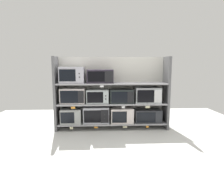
{
  "coord_description": "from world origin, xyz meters",
  "views": [
    {
      "loc": [
        -0.23,
        -4.42,
        1.35
      ],
      "look_at": [
        0.0,
        0.0,
        0.66
      ],
      "focal_mm": 33.83,
      "sensor_mm": 36.0,
      "label": 1
    }
  ],
  "objects": [
    {
      "name": "microwave_9",
      "position": [
        -0.25,
        -0.0,
        1.12
      ],
      "size": [
        0.54,
        0.36,
        0.28
      ],
      "color": "#322B39",
      "rests_on": "shelf_2"
    },
    {
      "name": "upright_right",
      "position": [
        1.17,
        0.0,
        0.76
      ],
      "size": [
        0.05,
        0.44,
        1.53
      ],
      "primitive_type": "cube",
      "color": "#5B5B5E",
      "rests_on": "ground"
    },
    {
      "name": "microwave_0",
      "position": [
        -0.86,
        -0.0,
        0.29
      ],
      "size": [
        0.43,
        0.41,
        0.31
      ],
      "color": "#A2A6A3",
      "rests_on": "shelf_0"
    },
    {
      "name": "microwave_4",
      "position": [
        -0.82,
        -0.0,
        0.72
      ],
      "size": [
        0.51,
        0.37,
        0.31
      ],
      "color": "silver",
      "rests_on": "shelf_1"
    },
    {
      "name": "price_tag_2",
      "position": [
        0.26,
        -0.22,
        0.09
      ],
      "size": [
        0.09,
        0.0,
        0.03
      ],
      "primitive_type": "cube",
      "color": "beige"
    },
    {
      "name": "microwave_8",
      "position": [
        -0.82,
        -0.0,
        1.15
      ],
      "size": [
        0.5,
        0.4,
        0.33
      ],
      "color": "#B8B6C3",
      "rests_on": "shelf_2"
    },
    {
      "name": "microwave_6",
      "position": [
        0.2,
        -0.0,
        0.7
      ],
      "size": [
        0.49,
        0.36,
        0.28
      ],
      "color": "#283030",
      "rests_on": "shelf_1"
    },
    {
      "name": "microwave_2",
      "position": [
        0.21,
        -0.0,
        0.29
      ],
      "size": [
        0.47,
        0.42,
        0.31
      ],
      "color": "silver",
      "rests_on": "shelf_0"
    },
    {
      "name": "shelf_2",
      "position": [
        0.0,
        0.0,
        0.97
      ],
      "size": [
        2.27,
        0.44,
        0.03
      ],
      "primitive_type": "cube",
      "color": "#99999E"
    },
    {
      "name": "price_tag_6",
      "position": [
        0.72,
        -0.22,
        0.5
      ],
      "size": [
        0.09,
        0.0,
        0.05
      ],
      "primitive_type": "cube",
      "color": "beige"
    },
    {
      "name": "price_tag_5",
      "position": [
        0.22,
        -0.22,
        0.5
      ],
      "size": [
        0.07,
        0.0,
        0.05
      ],
      "primitive_type": "cube",
      "color": "white"
    },
    {
      "name": "shelf_0",
      "position": [
        0.0,
        0.0,
        0.12
      ],
      "size": [
        2.27,
        0.44,
        0.03
      ],
      "primitive_type": "cube",
      "color": "#99999E",
      "rests_on": "ground"
    },
    {
      "name": "microwave_1",
      "position": [
        -0.34,
        -0.0,
        0.31
      ],
      "size": [
        0.54,
        0.38,
        0.34
      ],
      "color": "#B1B3BD",
      "rests_on": "shelf_0"
    },
    {
      "name": "microwave_3",
      "position": [
        0.77,
        -0.0,
        0.27
      ],
      "size": [
        0.57,
        0.36,
        0.27
      ],
      "color": "#2A2C31",
      "rests_on": "shelf_0"
    },
    {
      "name": "upright_left",
      "position": [
        -1.17,
        0.0,
        0.76
      ],
      "size": [
        0.05,
        0.44,
        1.53
      ],
      "primitive_type": "cube",
      "color": "#5B5B5E",
      "rests_on": "ground"
    },
    {
      "name": "microwave_7",
      "position": [
        0.75,
        -0.0,
        0.72
      ],
      "size": [
        0.53,
        0.43,
        0.32
      ],
      "color": "#9CA1A4",
      "rests_on": "shelf_1"
    },
    {
      "name": "price_tag_4",
      "position": [
        -0.8,
        -0.22,
        0.5
      ],
      "size": [
        0.08,
        0.0,
        0.05
      ],
      "primitive_type": "cube",
      "color": "orange"
    },
    {
      "name": "back_panel",
      "position": [
        0.0,
        0.24,
        0.76
      ],
      "size": [
        2.47,
        0.04,
        1.53
      ],
      "primitive_type": "cube",
      "color": "beige",
      "rests_on": "ground"
    },
    {
      "name": "ground",
      "position": [
        0.0,
        -1.0,
        -0.01
      ],
      "size": [
        6.27,
        6.0,
        0.02
      ],
      "primitive_type": "cube",
      "color": "silver"
    },
    {
      "name": "shelf_1",
      "position": [
        0.0,
        0.0,
        0.55
      ],
      "size": [
        2.27,
        0.44,
        0.03
      ],
      "primitive_type": "cube",
      "color": "#99999E"
    },
    {
      "name": "price_tag_7",
      "position": [
        -0.22,
        -0.22,
        0.93
      ],
      "size": [
        0.08,
        0.0,
        0.03
      ],
      "primitive_type": "cube",
      "color": "white"
    },
    {
      "name": "price_tag_0",
      "position": [
        -0.84,
        -0.22,
        0.08
      ],
      "size": [
        0.07,
        0.0,
        0.04
      ],
      "primitive_type": "cube",
      "color": "beige"
    },
    {
      "name": "price_tag_1",
      "position": [
        -0.34,
        -0.22,
        0.08
      ],
      "size": [
        0.07,
        0.0,
        0.03
      ],
      "primitive_type": "cube",
      "color": "orange"
    },
    {
      "name": "microwave_5",
      "position": [
        -0.31,
        -0.0,
        0.7
      ],
      "size": [
        0.46,
        0.38,
        0.28
      ],
      "color": "#B1BCBD",
      "rests_on": "shelf_1"
    },
    {
      "name": "price_tag_3",
      "position": [
        0.73,
        -0.22,
        0.08
      ],
      "size": [
        0.05,
        0.0,
        0.04
      ],
      "primitive_type": "cube",
      "color": "orange"
    }
  ]
}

